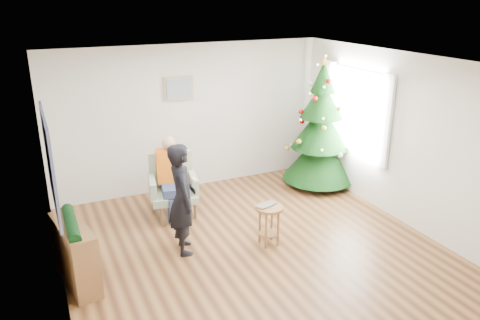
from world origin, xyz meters
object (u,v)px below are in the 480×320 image
stool (269,225)px  console (75,254)px  christmas_tree (320,129)px  armchair (173,193)px  standing_man (182,199)px

stool → console: 2.60m
christmas_tree → armchair: (-2.83, -0.07, -0.71)m
armchair → standing_man: size_ratio=0.63×
christmas_tree → stool: size_ratio=4.04×
armchair → christmas_tree: bearing=12.2°
christmas_tree → stool: (-1.89, -1.59, -0.77)m
standing_man → console: standing_man is taller
christmas_tree → console: 4.76m
stool → console: size_ratio=0.59×
standing_man → console: 1.51m
christmas_tree → armchair: christmas_tree is taller
stool → armchair: size_ratio=0.59×
armchair → standing_man: standing_man is taller
console → armchair: bearing=29.4°
christmas_tree → stool: 2.58m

